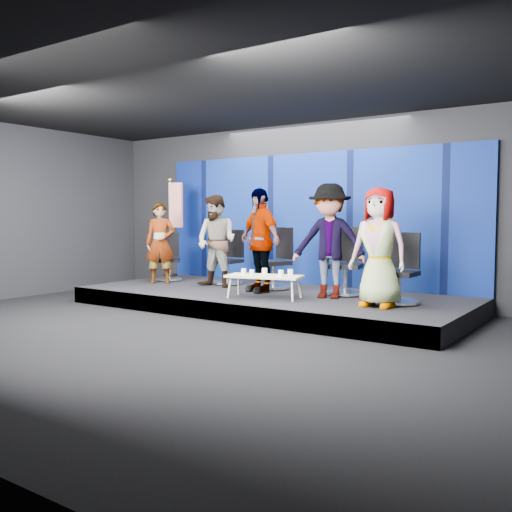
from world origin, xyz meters
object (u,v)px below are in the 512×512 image
object	(u,v)px
mug_d	(281,273)
panelist_a	(160,243)
mug_b	(252,272)
mug_e	(290,273)
chair_d	(346,273)
mug_c	(265,271)
panelist_c	(260,240)
flag_stand	(174,225)
chair_c	(276,269)
chair_b	(229,266)
chair_e	(401,281)
panelist_b	(216,241)
chair_a	(169,265)
panelist_e	(379,247)
coffee_table	(264,277)
mug_a	(244,271)
panelist_d	(329,241)

from	to	relation	value
mug_d	panelist_a	bearing A→B (deg)	170.41
mug_b	mug_e	distance (m)	0.64
chair_d	mug_c	xyz separation A→B (m)	(-1.01, -1.02, 0.05)
panelist_c	flag_stand	size ratio (longest dim) A/B	0.85
chair_c	panelist_a	bearing A→B (deg)	-144.95
mug_b	mug_c	xyz separation A→B (m)	(0.10, 0.23, 0.01)
chair_b	mug_c	world-z (taller)	chair_b
chair_e	mug_c	size ratio (longest dim) A/B	10.52
panelist_b	chair_c	bearing A→B (deg)	19.00
chair_a	chair_d	world-z (taller)	chair_d
chair_b	panelist_c	size ratio (longest dim) A/B	0.59
chair_b	mug_d	world-z (taller)	chair_b
chair_b	mug_c	distance (m)	1.92
panelist_e	flag_stand	world-z (taller)	flag_stand
chair_a	coffee_table	distance (m)	3.24
coffee_table	mug_a	size ratio (longest dim) A/B	13.64
coffee_table	mug_b	size ratio (longest dim) A/B	14.24
chair_a	coffee_table	size ratio (longest dim) A/B	0.75
chair_d	flag_stand	size ratio (longest dim) A/B	0.53
mug_c	flag_stand	world-z (taller)	flag_stand
mug_b	mug_d	size ratio (longest dim) A/B	0.90
chair_a	mug_a	size ratio (longest dim) A/B	10.29
chair_b	coffee_table	world-z (taller)	chair_b
panelist_c	mug_b	distance (m)	0.93
panelist_c	flag_stand	bearing A→B (deg)	-173.43
mug_b	coffee_table	bearing A→B (deg)	34.17
panelist_e	mug_e	bearing A→B (deg)	-177.24
mug_b	chair_b	bearing A→B (deg)	138.46
panelist_b	mug_e	world-z (taller)	panelist_b
mug_c	mug_e	size ratio (longest dim) A/B	1.00
chair_c	panelist_d	world-z (taller)	panelist_d
chair_e	flag_stand	world-z (taller)	flag_stand
chair_b	mug_e	distance (m)	2.30
panelist_b	chair_d	xyz separation A→B (m)	(2.51, 0.44, -0.50)
panelist_d	mug_e	distance (m)	0.84
panelist_a	panelist_b	bearing A→B (deg)	-32.51
panelist_b	panelist_d	xyz separation A→B (m)	(2.44, -0.07, 0.07)
chair_b	mug_e	bearing A→B (deg)	-27.97
chair_a	mug_c	distance (m)	3.14
chair_b	mug_e	size ratio (longest dim) A/B	10.31
coffee_table	chair_c	bearing A→B (deg)	113.39
chair_e	mug_e	bearing A→B (deg)	-161.78
panelist_b	panelist_c	world-z (taller)	panelist_c
panelist_c	panelist_d	bearing A→B (deg)	23.44
panelist_d	panelist_e	size ratio (longest dim) A/B	1.06
panelist_e	panelist_d	bearing A→B (deg)	159.12
panelist_b	chair_e	bearing A→B (deg)	-1.41
panelist_a	panelist_d	world-z (taller)	panelist_d
panelist_b	flag_stand	world-z (taller)	flag_stand
mug_d	chair_d	bearing A→B (deg)	61.62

